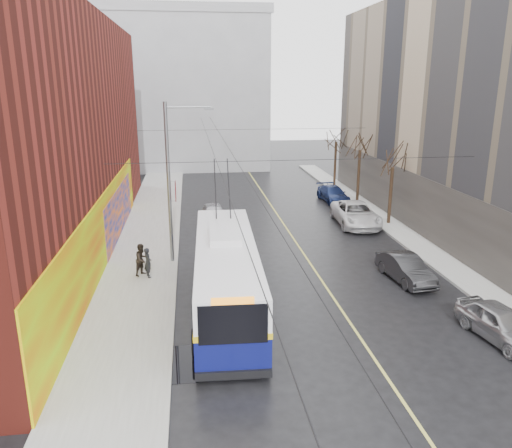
{
  "coord_description": "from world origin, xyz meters",
  "views": [
    {
      "loc": [
        -5.07,
        -17.21,
        10.02
      ],
      "look_at": [
        -1.95,
        6.48,
        3.16
      ],
      "focal_mm": 35.0,
      "sensor_mm": 36.0,
      "label": 1
    }
  ],
  "objects_px": {
    "parked_car_d": "(333,194)",
    "pedestrian_a": "(148,262)",
    "streetlight_pole": "(172,180)",
    "following_car": "(214,214)",
    "parked_car_a": "(501,323)",
    "tree_far": "(336,134)",
    "parked_car_b": "(405,268)",
    "pedestrian_b": "(142,259)",
    "tree_near": "(393,156)",
    "parked_car_c": "(356,214)",
    "tree_mid": "(360,141)",
    "trolleybus": "(226,273)"
  },
  "relations": [
    {
      "from": "parked_car_d",
      "to": "pedestrian_a",
      "type": "relative_size",
      "value": 2.87
    },
    {
      "from": "streetlight_pole",
      "to": "following_car",
      "type": "bearing_deg",
      "value": 72.23
    },
    {
      "from": "parked_car_a",
      "to": "following_car",
      "type": "bearing_deg",
      "value": 110.68
    },
    {
      "from": "tree_far",
      "to": "following_car",
      "type": "relative_size",
      "value": 1.58
    },
    {
      "from": "parked_car_a",
      "to": "parked_car_b",
      "type": "xyz_separation_m",
      "value": [
        -1.2,
        6.39,
        -0.03
      ]
    },
    {
      "from": "tree_far",
      "to": "pedestrian_b",
      "type": "distance_m",
      "value": 27.98
    },
    {
      "from": "tree_near",
      "to": "streetlight_pole",
      "type": "bearing_deg",
      "value": -158.38
    },
    {
      "from": "tree_near",
      "to": "parked_car_c",
      "type": "xyz_separation_m",
      "value": [
        -2.39,
        0.3,
        -4.16
      ]
    },
    {
      "from": "tree_near",
      "to": "tree_mid",
      "type": "xyz_separation_m",
      "value": [
        0.0,
        7.0,
        0.28
      ]
    },
    {
      "from": "parked_car_a",
      "to": "pedestrian_b",
      "type": "xyz_separation_m",
      "value": [
        -14.79,
        8.59,
        0.31
      ]
    },
    {
      "from": "tree_near",
      "to": "parked_car_a",
      "type": "bearing_deg",
      "value": -96.87
    },
    {
      "from": "parked_car_b",
      "to": "pedestrian_b",
      "type": "relative_size",
      "value": 2.38
    },
    {
      "from": "pedestrian_a",
      "to": "parked_car_c",
      "type": "bearing_deg",
      "value": -78.53
    },
    {
      "from": "trolleybus",
      "to": "pedestrian_a",
      "type": "height_order",
      "value": "trolleybus"
    },
    {
      "from": "streetlight_pole",
      "to": "pedestrian_b",
      "type": "xyz_separation_m",
      "value": [
        -1.65,
        -2.0,
        -3.84
      ]
    },
    {
      "from": "parked_car_b",
      "to": "parked_car_d",
      "type": "relative_size",
      "value": 0.9
    },
    {
      "from": "parked_car_a",
      "to": "tree_far",
      "type": "bearing_deg",
      "value": 77.49
    },
    {
      "from": "following_car",
      "to": "pedestrian_b",
      "type": "bearing_deg",
      "value": -113.53
    },
    {
      "from": "trolleybus",
      "to": "parked_car_d",
      "type": "bearing_deg",
      "value": 63.63
    },
    {
      "from": "tree_far",
      "to": "pedestrian_a",
      "type": "xyz_separation_m",
      "value": [
        -16.46,
        -22.32,
        -4.2
      ]
    },
    {
      "from": "parked_car_c",
      "to": "pedestrian_b",
      "type": "bearing_deg",
      "value": -146.67
    },
    {
      "from": "pedestrian_b",
      "to": "tree_far",
      "type": "bearing_deg",
      "value": 2.61
    },
    {
      "from": "streetlight_pole",
      "to": "parked_car_d",
      "type": "relative_size",
      "value": 1.97
    },
    {
      "from": "streetlight_pole",
      "to": "pedestrian_a",
      "type": "distance_m",
      "value": 4.73
    },
    {
      "from": "tree_far",
      "to": "parked_car_b",
      "type": "xyz_separation_m",
      "value": [
        -3.2,
        -24.2,
        -4.47
      ]
    },
    {
      "from": "streetlight_pole",
      "to": "pedestrian_b",
      "type": "height_order",
      "value": "streetlight_pole"
    },
    {
      "from": "tree_far",
      "to": "parked_car_c",
      "type": "xyz_separation_m",
      "value": [
        -2.39,
        -13.7,
        -4.33
      ]
    },
    {
      "from": "tree_mid",
      "to": "following_car",
      "type": "distance_m",
      "value": 14.22
    },
    {
      "from": "streetlight_pole",
      "to": "tree_far",
      "type": "height_order",
      "value": "streetlight_pole"
    },
    {
      "from": "parked_car_b",
      "to": "pedestrian_b",
      "type": "bearing_deg",
      "value": 164.27
    },
    {
      "from": "tree_near",
      "to": "tree_far",
      "type": "bearing_deg",
      "value": 90.0
    },
    {
      "from": "parked_car_a",
      "to": "pedestrian_a",
      "type": "xyz_separation_m",
      "value": [
        -14.46,
        8.27,
        0.24
      ]
    },
    {
      "from": "trolleybus",
      "to": "parked_car_c",
      "type": "bearing_deg",
      "value": 52.53
    },
    {
      "from": "parked_car_c",
      "to": "pedestrian_a",
      "type": "bearing_deg",
      "value": -145.13
    },
    {
      "from": "pedestrian_b",
      "to": "parked_car_b",
      "type": "bearing_deg",
      "value": -59.23
    },
    {
      "from": "tree_far",
      "to": "pedestrian_b",
      "type": "relative_size",
      "value": 3.82
    },
    {
      "from": "tree_far",
      "to": "parked_car_b",
      "type": "bearing_deg",
      "value": -97.53
    },
    {
      "from": "streetlight_pole",
      "to": "tree_near",
      "type": "xyz_separation_m",
      "value": [
        15.14,
        6.0,
        0.13
      ]
    },
    {
      "from": "tree_near",
      "to": "pedestrian_b",
      "type": "relative_size",
      "value": 3.72
    },
    {
      "from": "tree_near",
      "to": "parked_car_d",
      "type": "distance_m",
      "value": 8.9
    },
    {
      "from": "parked_car_d",
      "to": "tree_far",
      "type": "bearing_deg",
      "value": 68.85
    },
    {
      "from": "pedestrian_a",
      "to": "following_car",
      "type": "bearing_deg",
      "value": -40.63
    },
    {
      "from": "following_car",
      "to": "pedestrian_b",
      "type": "height_order",
      "value": "pedestrian_b"
    },
    {
      "from": "tree_far",
      "to": "parked_car_b",
      "type": "distance_m",
      "value": 24.82
    },
    {
      "from": "pedestrian_a",
      "to": "pedestrian_b",
      "type": "distance_m",
      "value": 0.46
    },
    {
      "from": "trolleybus",
      "to": "pedestrian_b",
      "type": "xyz_separation_m",
      "value": [
        -4.14,
        4.14,
        -0.64
      ]
    },
    {
      "from": "streetlight_pole",
      "to": "pedestrian_b",
      "type": "bearing_deg",
      "value": -129.63
    },
    {
      "from": "parked_car_a",
      "to": "parked_car_c",
      "type": "height_order",
      "value": "parked_car_c"
    },
    {
      "from": "trolleybus",
      "to": "parked_car_a",
      "type": "xyz_separation_m",
      "value": [
        10.65,
        -4.45,
        -0.95
      ]
    },
    {
      "from": "tree_mid",
      "to": "pedestrian_a",
      "type": "relative_size",
      "value": 4.21
    }
  ]
}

